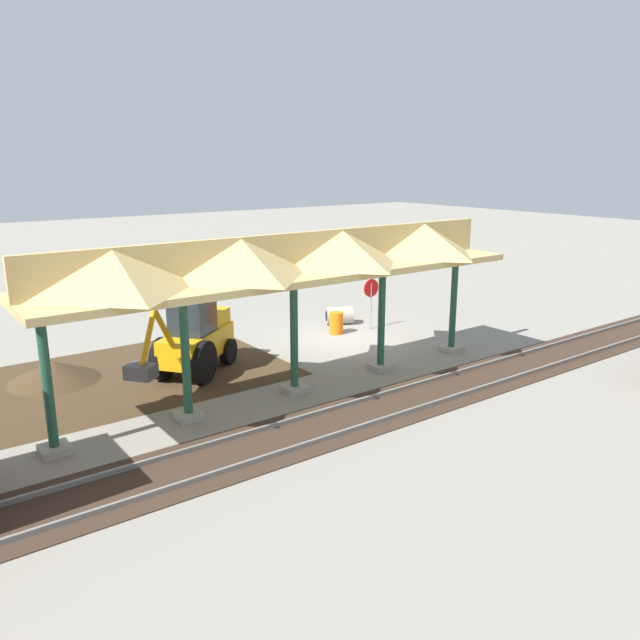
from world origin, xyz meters
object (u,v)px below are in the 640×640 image
at_px(backhoe, 194,337).
at_px(traffic_barrel, 336,323).
at_px(concrete_pipe, 339,315).
at_px(stop_sign, 371,293).

distance_m(backhoe, traffic_barrel, 6.95).
bearing_deg(concrete_pipe, backhoe, 15.87).
height_order(concrete_pipe, traffic_barrel, traffic_barrel).
height_order(backhoe, traffic_barrel, backhoe).
relative_size(backhoe, traffic_barrel, 5.44).
height_order(stop_sign, backhoe, backhoe).
bearing_deg(stop_sign, backhoe, 5.62).
xyz_separation_m(stop_sign, traffic_barrel, (1.64, -0.25, -1.08)).
distance_m(concrete_pipe, traffic_barrel, 1.57).
distance_m(stop_sign, backhoe, 8.50).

